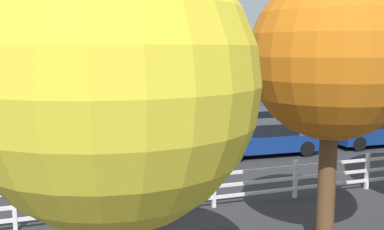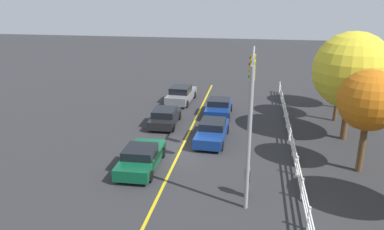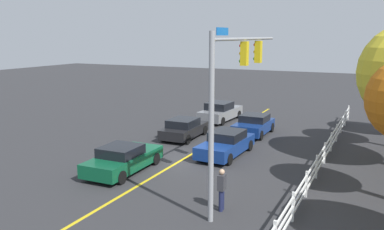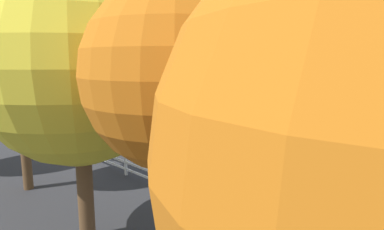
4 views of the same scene
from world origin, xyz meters
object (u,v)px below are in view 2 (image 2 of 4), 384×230
car_0 (141,158)px  car_3 (181,95)px  pedestrian (247,180)px  tree_2 (342,62)px  car_4 (212,131)px  car_1 (219,108)px  tree_3 (369,101)px  car_2 (165,117)px  tree_0 (346,60)px  tree_4 (352,71)px

car_0 → car_3: bearing=0.2°
pedestrian → tree_2: 15.01m
car_0 → car_4: size_ratio=1.01×
car_1 → car_4: car_4 is taller
car_4 → pedestrian: size_ratio=2.77×
car_4 → tree_3: tree_3 is taller
car_2 → tree_3: size_ratio=0.69×
car_2 → tree_0: 16.27m
pedestrian → tree_0: (-16.56, 7.74, 3.38)m
car_1 → car_3: size_ratio=0.82×
car_2 → tree_0: tree_0 is taller
tree_4 → car_2: bearing=-93.0°
car_0 → car_1: 11.07m
pedestrian → tree_0: bearing=-119.1°
car_3 → tree_4: size_ratio=0.64×
car_0 → tree_2: (-10.70, 12.80, 4.11)m
car_1 → car_3: car_3 is taller
car_3 → pedestrian: size_ratio=2.83×
car_3 → tree_3: tree_3 is taller
car_4 → pedestrian: 7.61m
car_1 → tree_4: bearing=68.2°
car_1 → car_2: size_ratio=0.96×
car_2 → tree_0: size_ratio=0.65×
car_4 → tree_3: (3.24, 8.89, 3.56)m
tree_0 → tree_3: 12.72m
car_0 → car_3: car_3 is taller
car_1 → tree_4: (3.74, 9.16, 4.20)m
car_1 → tree_0: size_ratio=0.63×
car_0 → car_1: car_1 is taller
car_1 → tree_3: bearing=46.1°
car_0 → car_4: bearing=-37.3°
tree_0 → tree_3: tree_0 is taller
car_2 → car_4: car_4 is taller
car_0 → car_2: 7.44m
tree_0 → tree_2: tree_2 is taller
car_1 → tree_2: bearing=91.7°
car_2 → car_4: bearing=-123.6°
car_1 → tree_3: size_ratio=0.66×
car_2 → tree_3: tree_3 is taller
tree_4 → car_3: bearing=-118.6°
car_4 → tree_4: size_ratio=0.63×
car_3 → tree_2: (3.13, 13.13, 4.04)m
car_2 → pedestrian: bearing=-147.2°
pedestrian → tree_4: bearing=-129.9°
car_4 → tree_3: size_ratio=0.79×
car_4 → tree_2: 11.59m
car_4 → tree_4: (-1.82, 9.06, 4.19)m
tree_4 → tree_3: bearing=-1.9°
car_3 → pedestrian: bearing=-154.5°
tree_0 → tree_3: (12.64, -1.43, -0.08)m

